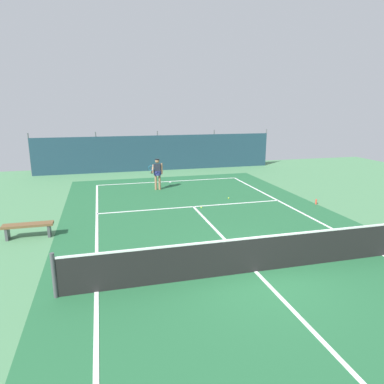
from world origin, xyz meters
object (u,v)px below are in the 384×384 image
parked_car (123,155)px  water_bottle (316,202)px  tennis_ball_by_sideline (201,207)px  tennis_net (256,254)px  tennis_ball_near_player (245,244)px  courtside_bench (28,227)px  tennis_ball_midcourt (229,198)px  tennis_player (157,172)px

parked_car → water_bottle: size_ratio=17.77×
tennis_ball_by_sideline → parked_car: bearing=101.7°
tennis_net → tennis_ball_near_player: 1.88m
parked_car → courtside_bench: size_ratio=2.67×
tennis_ball_midcourt → parked_car: parked_car is taller
tennis_player → tennis_ball_near_player: tennis_player is taller
parked_car → courtside_bench: (-4.08, -14.00, -0.46)m
tennis_ball_near_player → tennis_ball_midcourt: size_ratio=1.00×
tennis_ball_midcourt → water_bottle: size_ratio=0.28×
tennis_ball_by_sideline → water_bottle: water_bottle is taller
tennis_net → tennis_player: size_ratio=6.17×
tennis_net → tennis_ball_midcourt: tennis_net is taller
tennis_ball_near_player → parked_car: (-2.69, 16.49, 0.81)m
tennis_ball_by_sideline → tennis_net: bearing=-92.7°
tennis_net → tennis_ball_by_sideline: tennis_net is taller
tennis_ball_near_player → water_bottle: size_ratio=0.28×
tennis_ball_midcourt → courtside_bench: bearing=-159.8°
tennis_ball_near_player → parked_car: size_ratio=0.02×
tennis_player → tennis_ball_near_player: size_ratio=24.85×
tennis_net → tennis_ball_near_player: size_ratio=153.33×
tennis_net → tennis_ball_by_sideline: size_ratio=153.33×
tennis_ball_midcourt → tennis_ball_by_sideline: 2.07m
tennis_player → tennis_ball_by_sideline: 4.22m
tennis_ball_by_sideline → tennis_ball_midcourt: bearing=34.5°
tennis_ball_by_sideline → water_bottle: (5.19, -0.73, 0.09)m
tennis_player → tennis_ball_near_player: 8.46m
tennis_ball_near_player → tennis_ball_by_sideline: 4.37m
courtside_bench → water_bottle: 11.84m
tennis_player → courtside_bench: 7.89m
courtside_bench → water_bottle: courtside_bench is taller
tennis_ball_near_player → courtside_bench: courtside_bench is taller
tennis_net → courtside_bench: 7.61m
tennis_ball_near_player → courtside_bench: (-6.77, 2.49, 0.34)m
tennis_ball_near_player → parked_car: 16.73m
tennis_ball_midcourt → parked_car: 11.77m
tennis_ball_near_player → tennis_ball_midcourt: (1.54, 5.54, 0.00)m
tennis_ball_near_player → courtside_bench: 7.22m
courtside_bench → water_bottle: size_ratio=6.67×
tennis_ball_near_player → tennis_ball_midcourt: same height
tennis_ball_midcourt → parked_car: size_ratio=0.02×
parked_car → courtside_bench: parked_car is taller
courtside_bench → tennis_net: bearing=-34.0°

